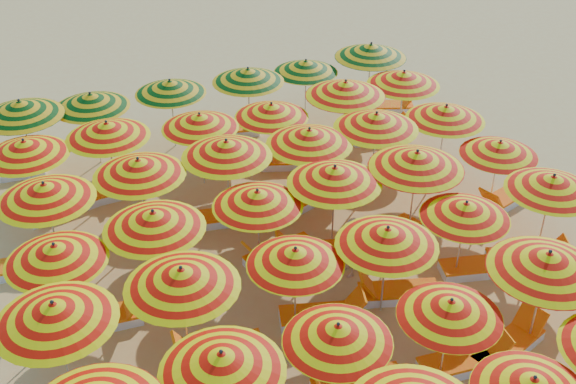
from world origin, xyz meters
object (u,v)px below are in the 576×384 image
object	(u,v)px
lounger_18	(37,264)
umbrella_39	(248,75)
umbrella_25	(139,167)
lounger_11	(481,267)
umbrella_14	(295,257)
umbrella_37	(91,101)
umbrella_19	(154,220)
umbrella_27	(309,137)
umbrella_36	(20,109)
umbrella_41	(371,51)
umbrella_9	(451,309)
umbrella_28	(376,121)
umbrella_20	(258,199)
umbrella_38	(170,87)
umbrella_33	(271,111)
lounger_14	(279,254)
umbrella_8	(338,333)
lounger_6	(465,361)
lounger_13	(102,319)
umbrella_7	(222,362)
lounger_25	(14,171)
umbrella_26	(227,149)
lounger_21	(60,208)
umbrella_21	(335,175)
umbrella_31	(107,130)
umbrella_29	(446,113)
lounger_8	(218,352)
umbrella_32	(200,121)
umbrella_34	(346,89)
lounger_24	(381,135)
umbrella_16	(466,210)
lounger_16	(389,236)
lounger_22	(97,195)
umbrella_17	(553,184)
lounger_9	(323,315)
umbrella_24	(45,192)
lounger_12	(527,259)
lounger_17	(505,199)
umbrella_22	(417,160)
lounger_20	(288,208)
lounger_23	(292,161)
beachgoer_a	(350,247)
umbrella_13	(182,278)
umbrella_18	(55,253)
umbrella_40	(306,66)
lounger_15	(312,252)
lounger_7	(509,346)
umbrella_10	(548,262)
umbrella_23	(500,148)
lounger_19	(211,218)

from	to	relation	value
lounger_18	umbrella_39	bearing A→B (deg)	36.69
umbrella_25	lounger_11	world-z (taller)	umbrella_25
umbrella_14	umbrella_37	size ratio (longest dim) A/B	1.02
umbrella_19	umbrella_27	world-z (taller)	umbrella_27
umbrella_36	umbrella_41	world-z (taller)	umbrella_41
umbrella_14	umbrella_9	bearing A→B (deg)	-51.02
umbrella_19	umbrella_28	world-z (taller)	umbrella_28
umbrella_20	umbrella_38	xyz separation A→B (m)	(-0.20, 6.16, 0.02)
umbrella_33	lounger_18	bearing A→B (deg)	-163.90
umbrella_36	lounger_14	size ratio (longest dim) A/B	1.59
umbrella_8	umbrella_14	xyz separation A→B (m)	(0.17, 2.15, 0.02)
lounger_6	lounger_13	bearing A→B (deg)	153.58
umbrella_7	umbrella_38	distance (m)	10.58
lounger_25	umbrella_20	bearing A→B (deg)	-47.07
umbrella_26	umbrella_39	xyz separation A→B (m)	(2.00, 3.88, -0.07)
umbrella_7	lounger_21	size ratio (longest dim) A/B	1.40
umbrella_21	umbrella_31	xyz separation A→B (m)	(-4.17, 4.17, -0.04)
umbrella_20	umbrella_29	bearing A→B (deg)	16.09
umbrella_21	lounger_8	distance (m)	4.64
umbrella_32	umbrella_34	size ratio (longest dim) A/B	0.88
umbrella_14	lounger_6	size ratio (longest dim) A/B	1.41
umbrella_27	lounger_24	world-z (taller)	umbrella_27
lounger_8	umbrella_16	bearing A→B (deg)	-172.04
umbrella_29	lounger_16	bearing A→B (deg)	-143.25
lounger_22	umbrella_39	bearing A→B (deg)	17.04
umbrella_17	umbrella_27	distance (m)	5.62
lounger_9	umbrella_25	bearing A→B (deg)	138.71
umbrella_25	umbrella_37	world-z (taller)	umbrella_25
umbrella_24	lounger_12	xyz separation A→B (m)	(9.73, -4.19, -1.82)
umbrella_7	lounger_17	bearing A→B (deg)	24.63
umbrella_22	lounger_20	distance (m)	3.58
lounger_23	beachgoer_a	bearing A→B (deg)	-78.45
lounger_13	lounger_14	bearing A→B (deg)	12.27
umbrella_13	umbrella_18	bearing A→B (deg)	137.32
umbrella_40	lounger_11	bearing A→B (deg)	-86.26
umbrella_14	lounger_17	world-z (taller)	umbrella_14
umbrella_38	lounger_8	size ratio (longest dim) A/B	1.47
lounger_15	umbrella_36	bearing A→B (deg)	-30.75
umbrella_26	lounger_7	world-z (taller)	umbrella_26
umbrella_36	umbrella_31	bearing A→B (deg)	-45.67
umbrella_10	umbrella_13	world-z (taller)	umbrella_10
umbrella_7	umbrella_23	distance (m)	9.36
umbrella_26	lounger_21	bearing A→B (deg)	153.40
umbrella_9	umbrella_34	size ratio (longest dim) A/B	0.89
umbrella_13	umbrella_26	world-z (taller)	umbrella_26
umbrella_21	umbrella_18	bearing A→B (deg)	-177.65
lounger_13	umbrella_40	bearing A→B (deg)	45.85
lounger_19	lounger_25	world-z (taller)	same
lounger_11	lounger_22	world-z (taller)	same
umbrella_41	lounger_12	size ratio (longest dim) A/B	1.51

